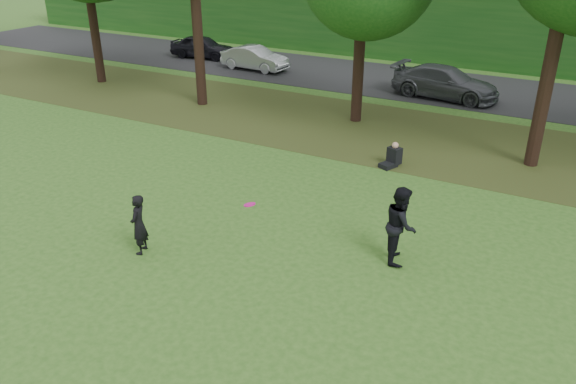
# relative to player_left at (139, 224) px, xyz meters

# --- Properties ---
(ground) EXTENTS (120.00, 120.00, 0.00)m
(ground) POSITION_rel_player_left_xyz_m (3.67, -1.73, -0.77)
(ground) COLOR #2C561B
(ground) RESTS_ON ground
(leaf_litter) EXTENTS (60.00, 7.00, 0.01)m
(leaf_litter) POSITION_rel_player_left_xyz_m (3.67, 11.27, -0.76)
(leaf_litter) COLOR #433718
(leaf_litter) RESTS_ON ground
(street) EXTENTS (70.00, 7.00, 0.02)m
(street) POSITION_rel_player_left_xyz_m (3.67, 19.27, -0.76)
(street) COLOR black
(street) RESTS_ON ground
(far_hedge) EXTENTS (70.00, 3.00, 5.00)m
(far_hedge) POSITION_rel_player_left_xyz_m (3.67, 25.27, 1.73)
(far_hedge) COLOR #144513
(far_hedge) RESTS_ON ground
(player_left) EXTENTS (0.54, 0.65, 1.54)m
(player_left) POSITION_rel_player_left_xyz_m (0.00, 0.00, 0.00)
(player_left) COLOR black
(player_left) RESTS_ON ground
(player_right) EXTENTS (0.99, 1.11, 1.91)m
(player_right) POSITION_rel_player_left_xyz_m (5.65, 2.69, 0.18)
(player_right) COLOR black
(player_right) RESTS_ON ground
(parked_cars) EXTENTS (37.81, 4.02, 1.45)m
(parked_cars) POSITION_rel_player_left_xyz_m (4.93, 17.85, -0.06)
(parked_cars) COLOR black
(parked_cars) RESTS_ON street
(frisbee) EXTENTS (0.27, 0.28, 0.10)m
(frisbee) POSITION_rel_player_left_xyz_m (2.70, 0.77, 0.85)
(frisbee) COLOR #E31390
(frisbee) RESTS_ON ground
(seated_person) EXTENTS (0.66, 0.83, 0.83)m
(seated_person) POSITION_rel_player_left_xyz_m (3.61, 8.21, -0.46)
(seated_person) COLOR black
(seated_person) RESTS_ON ground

